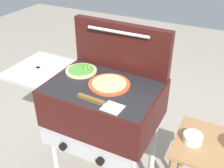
{
  "coord_description": "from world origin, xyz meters",
  "views": [
    {
      "loc": [
        0.63,
        -1.14,
        1.69
      ],
      "look_at": [
        0.05,
        0.0,
        0.92
      ],
      "focal_mm": 42.9,
      "sensor_mm": 36.0,
      "label": 1
    }
  ],
  "objects_px": {
    "spatula": "(100,103)",
    "topping_bowl_near": "(193,138)",
    "pizza_cheese": "(109,84)",
    "pizza_veggie": "(81,70)",
    "grill": "(102,105)"
  },
  "relations": [
    {
      "from": "pizza_cheese",
      "to": "pizza_veggie",
      "type": "bearing_deg",
      "value": 163.26
    },
    {
      "from": "grill",
      "to": "pizza_cheese",
      "type": "height_order",
      "value": "pizza_cheese"
    },
    {
      "from": "spatula",
      "to": "topping_bowl_near",
      "type": "distance_m",
      "value": 0.52
    },
    {
      "from": "pizza_veggie",
      "to": "topping_bowl_near",
      "type": "distance_m",
      "value": 0.76
    },
    {
      "from": "pizza_cheese",
      "to": "pizza_veggie",
      "type": "xyz_separation_m",
      "value": [
        -0.23,
        0.07,
        0.0
      ]
    },
    {
      "from": "pizza_cheese",
      "to": "topping_bowl_near",
      "type": "height_order",
      "value": "pizza_cheese"
    },
    {
      "from": "spatula",
      "to": "topping_bowl_near",
      "type": "bearing_deg",
      "value": 18.57
    },
    {
      "from": "topping_bowl_near",
      "to": "spatula",
      "type": "bearing_deg",
      "value": -161.43
    },
    {
      "from": "spatula",
      "to": "topping_bowl_near",
      "type": "relative_size",
      "value": 2.61
    },
    {
      "from": "spatula",
      "to": "pizza_cheese",
      "type": "bearing_deg",
      "value": 102.42
    },
    {
      "from": "pizza_cheese",
      "to": "topping_bowl_near",
      "type": "bearing_deg",
      "value": -3.28
    },
    {
      "from": "pizza_veggie",
      "to": "spatula",
      "type": "relative_size",
      "value": 0.73
    },
    {
      "from": "grill",
      "to": "pizza_veggie",
      "type": "distance_m",
      "value": 0.26
    },
    {
      "from": "pizza_cheese",
      "to": "topping_bowl_near",
      "type": "relative_size",
      "value": 2.36
    },
    {
      "from": "pizza_veggie",
      "to": "spatula",
      "type": "bearing_deg",
      "value": -43.11
    }
  ]
}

